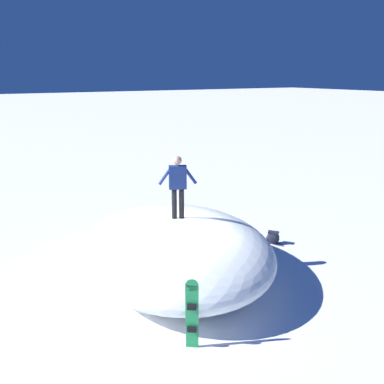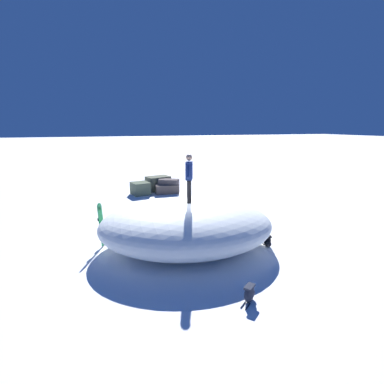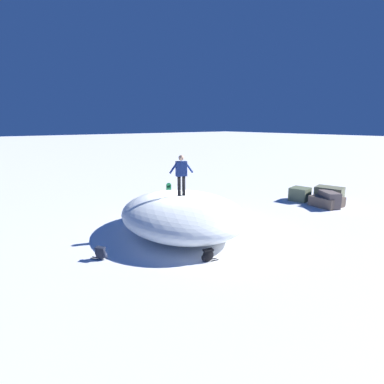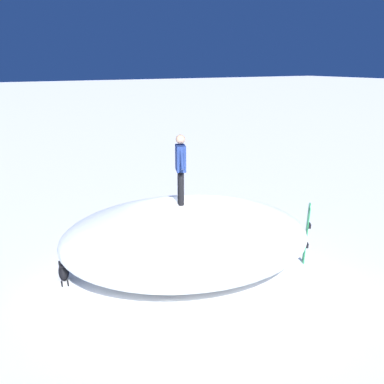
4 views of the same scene
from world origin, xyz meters
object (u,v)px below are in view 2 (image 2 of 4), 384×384
object	(u,v)px
backpack_near	(249,293)
snowboarder_standing	(189,175)
snowboard_primary_upright	(101,224)
backpack_far	(267,241)

from	to	relation	value
backpack_near	snowboarder_standing	bearing A→B (deg)	4.53
snowboarder_standing	backpack_near	xyz separation A→B (m)	(-3.80, -0.30, -2.50)
snowboard_primary_upright	backpack_near	world-z (taller)	snowboard_primary_upright
backpack_far	snowboard_primary_upright	bearing A→B (deg)	68.89
snowboard_primary_upright	backpack_near	size ratio (longest dim) A/B	2.76
backpack_far	snowboarder_standing	bearing A→B (deg)	72.18
snowboard_primary_upright	backpack_near	bearing A→B (deg)	-147.15
snowboarder_standing	snowboard_primary_upright	bearing A→B (deg)	65.99
snowboarder_standing	backpack_near	world-z (taller)	snowboarder_standing
backpack_near	backpack_far	world-z (taller)	backpack_near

